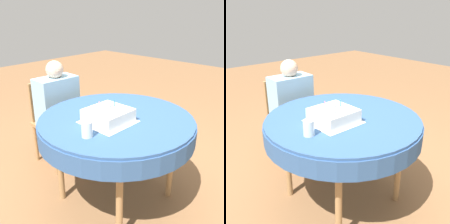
{
  "view_description": "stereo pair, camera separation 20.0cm",
  "coord_description": "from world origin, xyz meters",
  "views": [
    {
      "loc": [
        -1.42,
        -1.27,
        1.59
      ],
      "look_at": [
        -0.06,
        -0.01,
        0.84
      ],
      "focal_mm": 42.0,
      "sensor_mm": 36.0,
      "label": 1
    },
    {
      "loc": [
        -1.27,
        -1.41,
        1.59
      ],
      "look_at": [
        -0.06,
        -0.01,
        0.84
      ],
      "focal_mm": 42.0,
      "sensor_mm": 36.0,
      "label": 2
    }
  ],
  "objects": [
    {
      "name": "drinking_glass",
      "position": [
        -0.38,
        -0.08,
        0.83
      ],
      "size": [
        0.08,
        0.08,
        0.11
      ],
      "color": "silver",
      "rests_on": "dining_table"
    },
    {
      "name": "dining_table",
      "position": [
        0.0,
        0.0,
        0.69
      ],
      "size": [
        1.24,
        1.24,
        0.78
      ],
      "color": "#335689",
      "rests_on": "ground_plane"
    },
    {
      "name": "person",
      "position": [
        0.04,
        0.83,
        0.67
      ],
      "size": [
        0.42,
        0.34,
        1.11
      ],
      "rotation": [
        0.0,
        0.0,
        -0.03
      ],
      "color": "#DBB293",
      "rests_on": "ground_plane"
    },
    {
      "name": "birthday_cake",
      "position": [
        -0.11,
        -0.02,
        0.83
      ],
      "size": [
        0.3,
        0.3,
        0.16
      ],
      "color": "white",
      "rests_on": "dining_table"
    },
    {
      "name": "chair",
      "position": [
        0.05,
        0.92,
        0.48
      ],
      "size": [
        0.44,
        0.44,
        0.87
      ],
      "rotation": [
        0.0,
        0.0,
        -0.03
      ],
      "color": "#A37A4C",
      "rests_on": "ground_plane"
    },
    {
      "name": "napkin",
      "position": [
        -0.11,
        -0.02,
        0.78
      ],
      "size": [
        0.35,
        0.35,
        0.0
      ],
      "color": "white",
      "rests_on": "dining_table"
    },
    {
      "name": "ground_plane",
      "position": [
        0.0,
        0.0,
        0.0
      ],
      "size": [
        12.0,
        12.0,
        0.0
      ],
      "primitive_type": "plane",
      "color": "#8C603D"
    }
  ]
}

